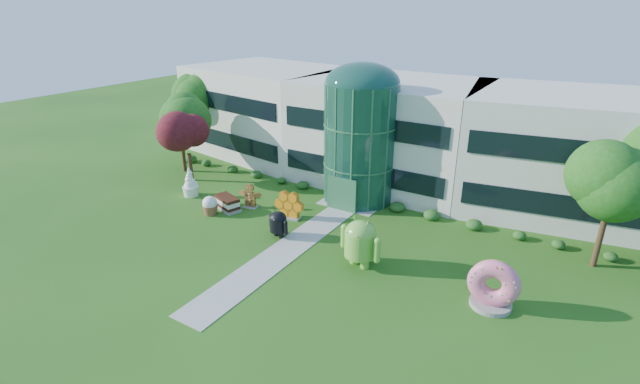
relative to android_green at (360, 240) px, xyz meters
The scene contains 14 objects.
ground 5.86m from the android_green, 157.20° to the right, with size 140.00×140.00×0.00m, color #215114.
building 16.89m from the android_green, 107.95° to the left, with size 46.00×15.00×9.30m, color beige, non-canonical shape.
atrium 11.51m from the android_green, 117.53° to the left, with size 6.00×6.00×9.80m, color #194738.
walkway 5.45m from the android_green, behind, with size 2.40×20.00×0.04m, color #9E9E93.
tree_red 21.34m from the android_green, 165.48° to the left, with size 4.00×4.00×6.00m, color #3F0C14, non-canonical shape.
trees_backdrop 12.23m from the android_green, 115.32° to the left, with size 52.00×8.00×8.40m, color #214D13, non-canonical shape.
android_green is the anchor object (origin of this frame).
android_black 6.84m from the android_green, behind, with size 2.01×1.35×2.29m, color black, non-canonical shape.
donut 8.23m from the android_green, ahead, with size 2.85×1.37×2.97m, color #D45073, non-canonical shape.
gingerbread 12.32m from the android_green, 164.03° to the left, with size 2.27×0.87×2.10m, color brown, non-canonical shape.
ice_cream_sandwich 13.43m from the android_green, behind, with size 2.50×1.25×1.11m, color black, non-canonical shape.
honeycomb 8.64m from the android_green, 156.76° to the left, with size 2.58×0.92×2.03m, color orange, non-canonical shape.
froyo 18.02m from the android_green, behind, with size 1.53×1.53×2.62m, color white, non-canonical shape.
cupcake 13.74m from the android_green, behind, with size 1.28×1.28×1.54m, color white, non-canonical shape.
Camera 1 is at (16.55, -21.19, 15.77)m, focal length 26.00 mm.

